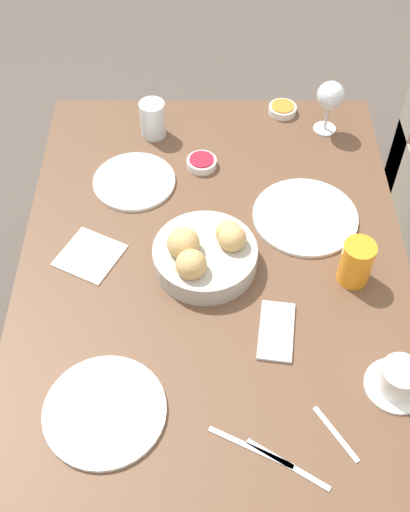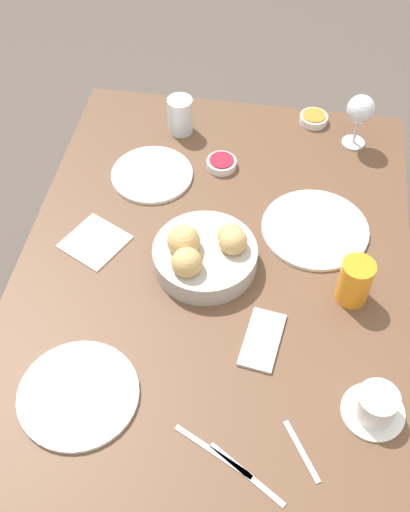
% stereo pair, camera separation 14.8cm
% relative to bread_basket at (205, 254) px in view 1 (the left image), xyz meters
% --- Properties ---
extents(ground_plane, '(10.00, 10.00, 0.00)m').
position_rel_bread_basket_xyz_m(ground_plane, '(0.04, 0.02, -0.80)').
color(ground_plane, '#564C44').
extents(dining_table, '(1.32, 0.92, 0.76)m').
position_rel_bread_basket_xyz_m(dining_table, '(0.04, 0.02, -0.14)').
color(dining_table, brown).
rests_on(dining_table, ground_plane).
extents(bread_basket, '(0.24, 0.24, 0.12)m').
position_rel_bread_basket_xyz_m(bread_basket, '(0.00, 0.00, 0.00)').
color(bread_basket, '#B2ADA3').
rests_on(bread_basket, dining_table).
extents(plate_near_left, '(0.22, 0.22, 0.01)m').
position_rel_bread_basket_xyz_m(plate_near_left, '(-0.28, -0.18, -0.04)').
color(plate_near_left, white).
rests_on(plate_near_left, dining_table).
extents(plate_near_right, '(0.25, 0.25, 0.01)m').
position_rel_bread_basket_xyz_m(plate_near_right, '(0.37, -0.20, -0.04)').
color(plate_near_right, white).
rests_on(plate_near_right, dining_table).
extents(plate_far_center, '(0.26, 0.26, 0.01)m').
position_rel_bread_basket_xyz_m(plate_far_center, '(-0.15, 0.25, -0.04)').
color(plate_far_center, white).
rests_on(plate_far_center, dining_table).
extents(juice_glass, '(0.07, 0.07, 0.11)m').
position_rel_bread_basket_xyz_m(juice_glass, '(0.04, 0.34, 0.02)').
color(juice_glass, orange).
rests_on(juice_glass, dining_table).
extents(water_tumbler, '(0.07, 0.07, 0.10)m').
position_rel_bread_basket_xyz_m(water_tumbler, '(-0.47, -0.14, 0.01)').
color(water_tumbler, silver).
rests_on(water_tumbler, dining_table).
extents(wine_glass, '(0.08, 0.08, 0.16)m').
position_rel_bread_basket_xyz_m(wine_glass, '(-0.49, 0.34, 0.07)').
color(wine_glass, silver).
rests_on(wine_glass, dining_table).
extents(coffee_cup, '(0.13, 0.13, 0.07)m').
position_rel_bread_basket_xyz_m(coffee_cup, '(0.32, 0.39, -0.01)').
color(coffee_cup, white).
rests_on(coffee_cup, dining_table).
extents(jam_bowl_berry, '(0.08, 0.08, 0.03)m').
position_rel_bread_basket_xyz_m(jam_bowl_berry, '(-0.34, -0.01, -0.03)').
color(jam_bowl_berry, white).
rests_on(jam_bowl_berry, dining_table).
extents(jam_bowl_honey, '(0.08, 0.08, 0.03)m').
position_rel_bread_basket_xyz_m(jam_bowl_honey, '(-0.57, 0.23, -0.03)').
color(jam_bowl_honey, white).
rests_on(jam_bowl_honey, dining_table).
extents(fork_silver, '(0.10, 0.15, 0.00)m').
position_rel_bread_basket_xyz_m(fork_silver, '(0.48, 0.16, -0.04)').
color(fork_silver, '#B7B7BC').
rests_on(fork_silver, dining_table).
extents(knife_silver, '(0.09, 0.16, 0.00)m').
position_rel_bread_basket_xyz_m(knife_silver, '(0.45, 0.09, -0.04)').
color(knife_silver, '#B7B7BC').
rests_on(knife_silver, dining_table).
extents(spoon_coffee, '(0.12, 0.08, 0.00)m').
position_rel_bread_basket_xyz_m(spoon_coffee, '(0.42, 0.25, -0.04)').
color(spoon_coffee, '#B7B7BC').
rests_on(spoon_coffee, dining_table).
extents(napkin, '(0.18, 0.18, 0.00)m').
position_rel_bread_basket_xyz_m(napkin, '(-0.03, -0.27, -0.04)').
color(napkin, silver).
rests_on(napkin, dining_table).
extents(cell_phone, '(0.16, 0.09, 0.01)m').
position_rel_bread_basket_xyz_m(cell_phone, '(0.19, 0.15, -0.04)').
color(cell_phone, silver).
rests_on(cell_phone, dining_table).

